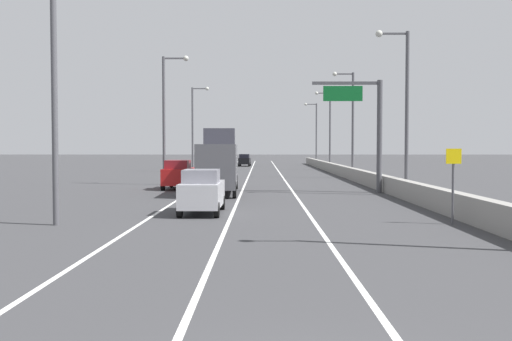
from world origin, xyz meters
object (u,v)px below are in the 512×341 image
at_px(lamp_post_right_third, 350,117).
at_px(lamp_post_right_fourth, 328,125).
at_px(lamp_post_left_near, 61,73).
at_px(car_gray_2, 226,159).
at_px(lamp_post_left_far, 195,123).
at_px(overhead_sign_gantry, 368,122).
at_px(lamp_post_right_second, 403,101).
at_px(lamp_post_left_mid, 167,111).
at_px(car_black_0, 245,160).
at_px(speed_advisory_sign, 453,180).
at_px(car_silver_4, 202,192).
at_px(box_truck, 218,163).
at_px(car_green_3, 216,163).
at_px(car_red_1, 179,175).
at_px(lamp_post_right_fifth, 315,130).

bearing_deg(lamp_post_right_third, lamp_post_right_fourth, 89.55).
bearing_deg(lamp_post_left_near, car_gray_2, 88.65).
distance_m(lamp_post_left_far, car_gray_2, 28.07).
height_order(overhead_sign_gantry, car_gray_2, overhead_sign_gantry).
bearing_deg(lamp_post_left_near, lamp_post_right_second, 40.40).
xyz_separation_m(lamp_post_left_mid, car_black_0, (4.95, 45.05, -4.98)).
height_order(speed_advisory_sign, car_silver_4, speed_advisory_sign).
height_order(speed_advisory_sign, box_truck, box_truck).
bearing_deg(car_green_3, box_truck, -85.33).
bearing_deg(car_red_1, lamp_post_right_fifth, 74.86).
height_order(lamp_post_right_second, lamp_post_right_third, same).
xyz_separation_m(lamp_post_right_fourth, car_black_0, (-11.51, 14.65, -4.98)).
bearing_deg(car_red_1, lamp_post_left_far, 94.23).
distance_m(lamp_post_left_near, car_gray_2, 76.28).
height_order(lamp_post_right_third, car_green_3, lamp_post_right_third).
relative_size(overhead_sign_gantry, box_truck, 0.84).
bearing_deg(lamp_post_left_far, lamp_post_left_near, -89.57).
relative_size(lamp_post_left_mid, car_green_3, 2.15).
bearing_deg(lamp_post_left_far, lamp_post_left_mid, -88.68).
bearing_deg(car_silver_4, lamp_post_left_mid, 103.53).
bearing_deg(car_gray_2, lamp_post_left_far, -94.47).
height_order(lamp_post_right_second, lamp_post_right_fourth, same).
height_order(overhead_sign_gantry, box_truck, overhead_sign_gantry).
bearing_deg(lamp_post_right_second, box_truck, 172.50).
relative_size(car_black_0, car_silver_4, 1.09).
xyz_separation_m(car_red_1, car_gray_2, (0.01, 56.54, -0.02)).
xyz_separation_m(car_red_1, box_truck, (3.18, -3.78, 0.93)).
distance_m(lamp_post_left_mid, car_green_3, 28.70).
distance_m(lamp_post_right_second, lamp_post_right_third, 20.23).
xyz_separation_m(car_green_3, car_silver_4, (3.11, -48.49, 0.02)).
bearing_deg(lamp_post_left_mid, speed_advisory_sign, -57.56).
height_order(lamp_post_left_near, lamp_post_left_mid, same).
bearing_deg(car_black_0, car_silver_4, -90.07).
xyz_separation_m(lamp_post_left_far, car_green_3, (2.33, 3.94, -4.94)).
xyz_separation_m(speed_advisory_sign, lamp_post_right_fifth, (1.38, 74.51, 4.18)).
bearing_deg(car_red_1, lamp_post_left_near, -95.20).
distance_m(car_red_1, box_truck, 5.03).
relative_size(lamp_post_right_fifth, lamp_post_left_far, 1.00).
height_order(lamp_post_right_fourth, car_green_3, lamp_post_right_fourth).
bearing_deg(box_truck, lamp_post_right_third, 58.30).
xyz_separation_m(car_black_0, car_gray_2, (-3.36, 6.77, 0.07)).
bearing_deg(car_silver_4, lamp_post_right_fourth, 77.13).
bearing_deg(lamp_post_right_fourth, car_gray_2, 124.76).
bearing_deg(car_gray_2, car_red_1, -90.01).
bearing_deg(lamp_post_right_third, lamp_post_left_far, 140.11).
xyz_separation_m(overhead_sign_gantry, lamp_post_right_fourth, (1.72, 38.41, 1.21)).
height_order(lamp_post_right_second, lamp_post_left_far, same).
relative_size(lamp_post_right_fourth, box_truck, 1.17).
xyz_separation_m(car_silver_4, box_truck, (-0.11, 11.78, 0.96)).
bearing_deg(speed_advisory_sign, overhead_sign_gantry, 91.60).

